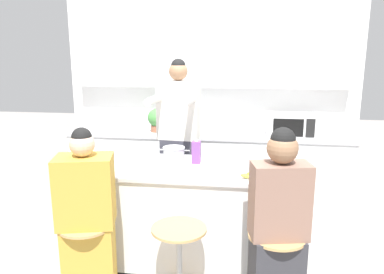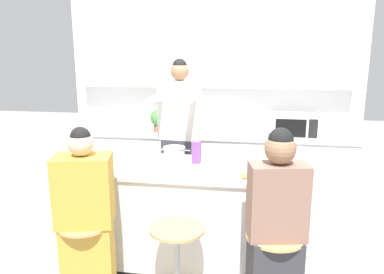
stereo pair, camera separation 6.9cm
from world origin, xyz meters
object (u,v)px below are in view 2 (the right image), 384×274
Objects in this scene: person_seated_near at (276,234)px; fruit_bowl at (221,168)px; cooking_pot at (174,153)px; person_cooking at (180,147)px; microwave at (294,126)px; juice_carton at (196,152)px; bar_stool_leftmost at (86,255)px; person_wrapped_blanket at (86,221)px; bar_stool_rightmost at (273,269)px; kitchen_island at (191,214)px; potted_plant at (159,119)px; coffee_cup_near at (120,156)px; banana_bunch at (247,176)px; bar_stool_center at (177,260)px.

person_seated_near is 0.75m from fruit_bowl.
fruit_bowl is at bearing -35.25° from cooking_pot.
person_cooking is 0.96m from fruit_bowl.
person_seated_near is 2.16m from microwave.
juice_carton is at bearing -21.02° from cooking_pot.
cooking_pot is at bearing -133.91° from microwave.
person_wrapped_blanket is (0.01, 0.00, 0.28)m from bar_stool_leftmost.
person_seated_near is (0.00, -0.02, 0.28)m from bar_stool_rightmost.
person_cooking reaches higher than cooking_pot.
potted_plant is at bearing 113.48° from kitchen_island.
person_seated_near is (1.40, 0.00, 0.01)m from person_wrapped_blanket.
juice_carton is (0.71, 0.05, 0.05)m from coffee_cup_near.
juice_carton is at bearing 131.91° from bar_stool_rightmost.
person_seated_near reaches higher than person_wrapped_blanket.
coffee_cup_near is at bearing 153.05° from bar_stool_rightmost.
potted_plant is at bearing 88.56° from bar_stool_leftmost.
coffee_cup_near is (-0.49, -0.13, -0.01)m from cooking_pot.
bar_stool_rightmost is 5.81× the size of coffee_cup_near.
cooking_pot is (-0.89, 0.86, 0.31)m from person_seated_near.
juice_carton is (-0.24, 0.24, 0.06)m from fruit_bowl.
person_wrapped_blanket is 9.13× the size of banana_bunch.
banana_bunch is at bearing -38.03° from juice_carton.
cooking_pot is at bearing 58.99° from bar_stool_leftmost.
potted_plant is (-0.65, 1.50, 0.60)m from kitchen_island.
bar_stool_center is at bearing -74.34° from person_cooking.
microwave reaches higher than coffee_cup_near.
bar_stool_center is at bearing -10.99° from person_wrapped_blanket.
cooking_pot is (0.50, 0.86, 0.32)m from person_wrapped_blanket.
cooking_pot is (0.52, 0.86, 0.60)m from bar_stool_leftmost.
juice_carton is at bearing 3.81° from coffee_cup_near.
person_wrapped_blanket reaches higher than coffee_cup_near.
kitchen_island is at bearing -66.08° from person_cooking.
potted_plant is at bearing 178.65° from microwave.
kitchen_island is 0.58m from cooking_pot.
kitchen_island is 5.96× the size of cooking_pot.
cooking_pot is (-0.19, 0.21, 0.51)m from kitchen_island.
bar_stool_center is 1.44m from person_cooking.
person_wrapped_blanket is 2.19m from potted_plant.
person_wrapped_blanket is at bearing -91.07° from potted_plant.
person_wrapped_blanket is (-0.69, -0.65, 0.19)m from kitchen_island.
fruit_bowl is 0.35m from juice_carton.
juice_carton is (0.03, 0.12, 0.55)m from kitchen_island.
person_wrapped_blanket is at bearing -179.12° from bar_stool_rightmost.
person_cooking is at bearing 57.39° from person_wrapped_blanket.
person_seated_near is at bearing -62.76° from banana_bunch.
bar_stool_center is at bearing 179.06° from bar_stool_rightmost.
bar_stool_rightmost is (0.71, -0.01, 0.00)m from bar_stool_center.
banana_bunch reaches higher than kitchen_island.
potted_plant reaches higher than fruit_bowl.
microwave is at bearing 81.46° from bar_stool_rightmost.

